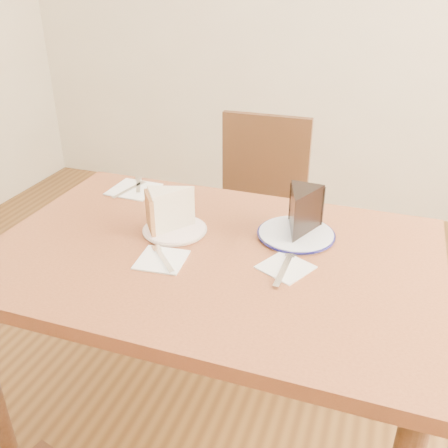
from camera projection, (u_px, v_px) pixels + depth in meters
ground at (214, 440)px, 1.70m from camera, size 4.00×4.00×0.00m
table at (212, 281)px, 1.39m from camera, size 1.20×0.80×0.75m
chair_far at (255, 216)px, 2.09m from camera, size 0.45×0.45×0.89m
plate_cream at (175, 230)px, 1.44m from camera, size 0.18×0.18×0.01m
plate_navy at (296, 234)px, 1.42m from camera, size 0.21×0.21×0.01m
carrot_cake at (173, 210)px, 1.42m from camera, size 0.15×0.15×0.11m
chocolate_cake at (300, 214)px, 1.39m from camera, size 0.10×0.14×0.11m
napkin_cream at (162, 260)px, 1.30m from camera, size 0.13×0.13×0.00m
napkin_navy at (286, 267)px, 1.27m from camera, size 0.15×0.15×0.00m
napkin_spare at (134, 189)px, 1.71m from camera, size 0.15×0.15×0.00m
fork_cream at (163, 259)px, 1.30m from camera, size 0.11×0.11×0.00m
knife_navy at (284, 269)px, 1.26m from camera, size 0.02×0.17×0.00m
fork_spare at (138, 185)px, 1.73m from camera, size 0.08×0.13×0.00m
knife_spare at (129, 190)px, 1.69m from camera, size 0.04×0.16×0.00m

